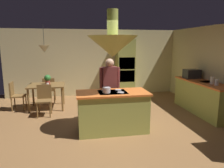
# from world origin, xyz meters

# --- Properties ---
(ground) EXTENTS (8.16, 8.16, 0.00)m
(ground) POSITION_xyz_m (0.00, 0.00, 0.00)
(ground) COLOR olive
(wall_back) EXTENTS (6.80, 0.10, 2.55)m
(wall_back) POSITION_xyz_m (0.00, 3.45, 1.27)
(wall_back) COLOR beige
(wall_back) RESTS_ON ground
(wall_right) EXTENTS (0.10, 7.20, 2.55)m
(wall_right) POSITION_xyz_m (3.25, 0.40, 1.27)
(wall_right) COLOR beige
(wall_right) RESTS_ON ground
(kitchen_island) EXTENTS (1.64, 0.80, 0.95)m
(kitchen_island) POSITION_xyz_m (0.00, -0.20, 0.47)
(kitchen_island) COLOR #A0A84C
(kitchen_island) RESTS_ON ground
(counter_run_right) EXTENTS (0.73, 2.24, 0.93)m
(counter_run_right) POSITION_xyz_m (2.84, 0.60, 0.48)
(counter_run_right) COLOR #A0A84C
(counter_run_right) RESTS_ON ground
(oven_tower) EXTENTS (0.66, 0.62, 2.18)m
(oven_tower) POSITION_xyz_m (1.10, 3.04, 1.09)
(oven_tower) COLOR #A0A84C
(oven_tower) RESTS_ON ground
(dining_table) EXTENTS (1.09, 0.89, 0.76)m
(dining_table) POSITION_xyz_m (-1.70, 1.90, 0.66)
(dining_table) COLOR brown
(dining_table) RESTS_ON ground
(person_at_island) EXTENTS (0.53, 0.22, 1.64)m
(person_at_island) POSITION_xyz_m (0.05, 0.47, 0.94)
(person_at_island) COLOR tan
(person_at_island) RESTS_ON ground
(range_hood) EXTENTS (1.10, 1.10, 1.00)m
(range_hood) POSITION_xyz_m (0.00, -0.20, 1.98)
(range_hood) COLOR #A0A84C
(pendant_light_over_table) EXTENTS (0.32, 0.32, 0.82)m
(pendant_light_over_table) POSITION_xyz_m (-1.70, 1.90, 1.86)
(pendant_light_over_table) COLOR beige
(chair_facing_island) EXTENTS (0.40, 0.40, 0.87)m
(chair_facing_island) POSITION_xyz_m (-1.70, 1.23, 0.50)
(chair_facing_island) COLOR brown
(chair_facing_island) RESTS_ON ground
(chair_by_back_wall) EXTENTS (0.40, 0.40, 0.87)m
(chair_by_back_wall) POSITION_xyz_m (-1.70, 2.57, 0.50)
(chair_by_back_wall) COLOR brown
(chair_by_back_wall) RESTS_ON ground
(chair_at_corner) EXTENTS (0.40, 0.40, 0.87)m
(chair_at_corner) POSITION_xyz_m (-2.62, 1.90, 0.50)
(chair_at_corner) COLOR brown
(chair_at_corner) RESTS_ON ground
(potted_plant_on_table) EXTENTS (0.20, 0.20, 0.30)m
(potted_plant_on_table) POSITION_xyz_m (-1.66, 1.97, 0.93)
(potted_plant_on_table) COLOR #99382D
(potted_plant_on_table) RESTS_ON dining_table
(cup_on_table) EXTENTS (0.07, 0.07, 0.09)m
(cup_on_table) POSITION_xyz_m (-1.64, 1.68, 0.81)
(cup_on_table) COLOR white
(cup_on_table) RESTS_ON dining_table
(canister_flour) EXTENTS (0.11, 0.11, 0.16)m
(canister_flour) POSITION_xyz_m (2.84, 0.05, 1.01)
(canister_flour) COLOR silver
(canister_flour) RESTS_ON counter_run_right
(canister_sugar) EXTENTS (0.11, 0.11, 0.20)m
(canister_sugar) POSITION_xyz_m (2.84, 0.23, 1.03)
(canister_sugar) COLOR silver
(canister_sugar) RESTS_ON counter_run_right
(microwave_on_counter) EXTENTS (0.46, 0.36, 0.28)m
(microwave_on_counter) POSITION_xyz_m (2.84, 1.26, 1.07)
(microwave_on_counter) COLOR #232326
(microwave_on_counter) RESTS_ON counter_run_right
(cooking_pot_on_cooktop) EXTENTS (0.18, 0.18, 0.12)m
(cooking_pot_on_cooktop) POSITION_xyz_m (-0.16, -0.33, 1.01)
(cooking_pot_on_cooktop) COLOR #B2B2B7
(cooking_pot_on_cooktop) RESTS_ON kitchen_island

